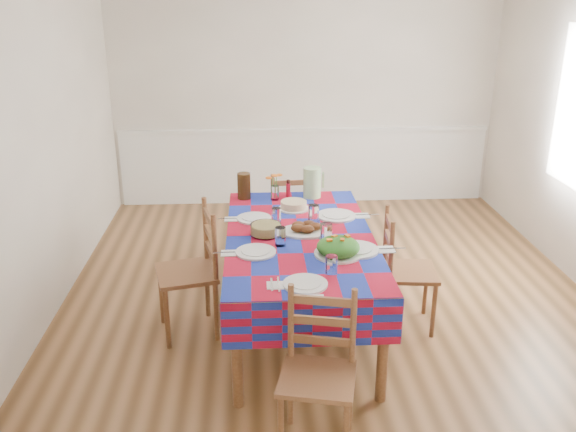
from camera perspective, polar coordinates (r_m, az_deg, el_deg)
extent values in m
cube|color=brown|center=(5.32, 3.76, -7.62)|extent=(4.50, 5.00, 0.04)
cube|color=beige|center=(7.28, 1.59, 11.58)|extent=(4.50, 0.04, 2.70)
cube|color=beige|center=(2.49, 11.52, -7.04)|extent=(4.50, 0.04, 2.70)
cube|color=beige|center=(5.06, -22.44, 6.03)|extent=(0.04, 5.00, 2.70)
cube|color=white|center=(7.32, 1.59, 8.03)|extent=(4.41, 0.06, 0.04)
cube|color=white|center=(7.44, 1.54, 4.68)|extent=(4.41, 0.03, 0.90)
cylinder|color=brown|center=(3.85, -4.79, -12.86)|extent=(0.07, 0.07, 0.74)
cylinder|color=brown|center=(3.93, 8.89, -12.33)|extent=(0.07, 0.07, 0.74)
cylinder|color=brown|center=(5.48, -4.42, -2.23)|extent=(0.07, 0.07, 0.74)
cylinder|color=brown|center=(5.54, 5.04, -2.01)|extent=(0.07, 0.07, 0.74)
cube|color=brown|center=(4.50, 1.10, -2.08)|extent=(1.03, 1.96, 0.04)
cube|color=#A40E26|center=(4.49, 1.10, -1.80)|extent=(1.07, 2.00, 0.01)
cube|color=#A40E26|center=(4.54, -5.70, -3.80)|extent=(0.01, 2.00, 0.31)
cube|color=#A40E26|center=(4.62, 7.76, -3.46)|extent=(0.01, 2.00, 0.31)
cube|color=#A40E26|center=(3.66, 2.30, -10.08)|extent=(1.07, 0.01, 0.31)
cube|color=#A40E26|center=(5.48, 0.28, 0.65)|extent=(1.07, 0.01, 0.31)
cylinder|color=silver|center=(3.74, 1.63, -6.37)|extent=(0.28, 0.28, 0.01)
cylinder|color=silver|center=(3.74, 1.63, -6.23)|extent=(0.19, 0.19, 0.01)
cylinder|color=white|center=(3.85, 4.08, -4.67)|extent=(0.08, 0.08, 0.13)
cube|color=silver|center=(3.74, -1.22, -6.50)|extent=(0.10, 0.10, 0.01)
cube|color=silver|center=(3.73, -1.53, -6.44)|extent=(0.01, 0.17, 0.00)
cube|color=silver|center=(3.73, -0.90, -6.43)|extent=(0.01, 0.21, 0.00)
cylinder|color=silver|center=(4.18, -3.04, -3.38)|extent=(0.28, 0.28, 0.01)
cylinder|color=silver|center=(4.18, -3.04, -3.25)|extent=(0.20, 0.20, 0.01)
cylinder|color=white|center=(4.28, -0.71, -1.92)|extent=(0.08, 0.08, 0.13)
cube|color=silver|center=(4.19, -5.58, -3.48)|extent=(0.10, 0.10, 0.01)
cube|color=silver|center=(4.19, -5.87, -3.42)|extent=(0.18, 0.01, 0.00)
cube|color=silver|center=(4.19, -5.30, -3.41)|extent=(0.21, 0.01, 0.00)
cylinder|color=silver|center=(4.79, -3.20, -0.21)|extent=(0.27, 0.27, 0.01)
cylinder|color=silver|center=(4.79, -3.21, -0.10)|extent=(0.19, 0.19, 0.01)
cylinder|color=white|center=(4.66, -1.11, -0.02)|extent=(0.08, 0.08, 0.13)
cube|color=silver|center=(4.79, -5.36, -0.30)|extent=(0.10, 0.10, 0.01)
cube|color=silver|center=(4.79, -5.60, -0.25)|extent=(0.17, 0.01, 0.00)
cube|color=silver|center=(4.79, -5.12, -0.24)|extent=(0.20, 0.01, 0.00)
cylinder|color=silver|center=(4.24, 6.41, -3.15)|extent=(0.31, 0.31, 0.02)
cylinder|color=silver|center=(4.23, 6.42, -3.00)|extent=(0.22, 0.22, 0.01)
cylinder|color=white|center=(4.31, 3.57, -1.67)|extent=(0.09, 0.09, 0.15)
cube|color=silver|center=(4.28, 9.16, -3.12)|extent=(0.12, 0.12, 0.01)
cube|color=silver|center=(4.27, 8.86, -3.05)|extent=(0.20, 0.01, 0.00)
cube|color=silver|center=(4.28, 9.47, -3.03)|extent=(0.23, 0.01, 0.00)
cylinder|color=silver|center=(4.85, 4.52, 0.03)|extent=(0.31, 0.31, 0.02)
cylinder|color=silver|center=(4.84, 4.53, 0.16)|extent=(0.22, 0.22, 0.01)
cylinder|color=white|center=(4.67, 2.39, 0.16)|extent=(0.09, 0.09, 0.15)
cube|color=silver|center=(4.88, 6.93, 0.03)|extent=(0.12, 0.12, 0.01)
cube|color=silver|center=(4.88, 6.67, 0.09)|extent=(0.20, 0.01, 0.00)
cube|color=silver|center=(4.88, 7.20, 0.10)|extent=(0.23, 0.01, 0.00)
ellipsoid|color=silver|center=(4.52, 1.68, -1.45)|extent=(0.39, 0.28, 0.02)
ellipsoid|color=#311708|center=(4.51, 2.56, -0.98)|extent=(0.10, 0.09, 0.06)
ellipsoid|color=#311708|center=(4.55, 1.95, -0.77)|extent=(0.10, 0.09, 0.06)
ellipsoid|color=#311708|center=(4.53, 1.00, -0.85)|extent=(0.10, 0.09, 0.06)
ellipsoid|color=#311708|center=(4.48, 0.92, -1.13)|extent=(0.10, 0.09, 0.06)
ellipsoid|color=#311708|center=(4.46, 1.82, -1.24)|extent=(0.10, 0.09, 0.06)
cylinder|color=silver|center=(4.16, 4.70, -3.54)|extent=(0.33, 0.33, 0.02)
ellipsoid|color=#144C13|center=(4.14, 4.72, -2.89)|extent=(0.29, 0.29, 0.13)
cube|color=orange|center=(4.08, 3.90, -2.26)|extent=(0.04, 0.03, 0.01)
cube|color=orange|center=(4.14, 4.39, -1.89)|extent=(0.05, 0.05, 0.01)
cube|color=orange|center=(4.09, 5.11, -2.22)|extent=(0.03, 0.04, 0.01)
cube|color=orange|center=(4.16, 5.58, -1.86)|extent=(0.04, 0.05, 0.01)
cylinder|color=white|center=(4.47, -2.09, -1.26)|extent=(0.23, 0.23, 0.08)
cylinder|color=#E4D178|center=(4.47, -2.09, -1.25)|extent=(0.21, 0.21, 0.07)
cylinder|color=silver|center=(5.00, 0.54, 0.70)|extent=(0.25, 0.25, 0.01)
cylinder|color=tan|center=(4.98, 0.54, 1.08)|extent=(0.21, 0.21, 0.06)
cube|color=black|center=(4.41, 3.04, -2.13)|extent=(0.11, 0.27, 0.01)
cube|color=black|center=(4.43, 3.61, -2.02)|extent=(0.05, 0.28, 0.01)
cylinder|color=white|center=(5.21, -1.24, 2.20)|extent=(0.07, 0.07, 0.12)
cylinder|color=#377F2A|center=(5.19, -1.47, 2.67)|extent=(0.01, 0.01, 0.18)
ellipsoid|color=orange|center=(5.17, -1.82, 3.59)|extent=(0.06, 0.06, 0.02)
cylinder|color=#377F2A|center=(5.21, -1.08, 2.71)|extent=(0.01, 0.01, 0.18)
ellipsoid|color=orange|center=(5.19, -0.83, 3.86)|extent=(0.06, 0.06, 0.02)
cylinder|color=#377F2A|center=(5.18, -1.23, 2.62)|extent=(0.01, 0.01, 0.18)
ellipsoid|color=orange|center=(5.12, -1.23, 3.81)|extent=(0.06, 0.06, 0.02)
cylinder|color=red|center=(5.27, 0.02, 2.59)|extent=(0.04, 0.04, 0.16)
cylinder|color=#B3E3A0|center=(5.26, 2.27, 3.15)|extent=(0.15, 0.15, 0.26)
cylinder|color=#331D0B|center=(5.24, -4.14, 2.82)|extent=(0.11, 0.11, 0.22)
cube|color=silver|center=(3.59, 2.66, -7.58)|extent=(0.09, 0.03, 0.02)
cylinder|color=brown|center=(3.53, -0.68, -19.39)|extent=(0.04, 0.04, 0.44)
cylinder|color=brown|center=(3.79, 0.24, -16.17)|extent=(0.04, 0.04, 0.44)
cylinder|color=brown|center=(3.76, 5.82, -16.62)|extent=(0.04, 0.04, 0.44)
cube|color=brown|center=(3.49, 2.77, -14.95)|extent=(0.49, 0.48, 0.03)
cylinder|color=brown|center=(3.53, 0.27, -9.98)|extent=(0.04, 0.04, 0.49)
cylinder|color=brown|center=(3.50, 6.11, -10.40)|extent=(0.04, 0.04, 0.49)
cube|color=brown|center=(3.57, 3.15, -11.57)|extent=(0.35, 0.10, 0.05)
cube|color=brown|center=(3.50, 3.19, -9.79)|extent=(0.35, 0.10, 0.05)
cube|color=brown|center=(3.44, 3.23, -7.94)|extent=(0.35, 0.10, 0.05)
cylinder|color=brown|center=(6.08, 1.50, -1.35)|extent=(0.03, 0.03, 0.43)
cylinder|color=brown|center=(6.04, -1.74, -1.51)|extent=(0.03, 0.03, 0.43)
cylinder|color=brown|center=(5.79, 1.99, -2.55)|extent=(0.03, 0.03, 0.43)
cylinder|color=brown|center=(5.75, -1.41, -2.72)|extent=(0.03, 0.03, 0.43)
cube|color=brown|center=(5.83, 0.09, 0.07)|extent=(0.43, 0.41, 0.03)
cylinder|color=brown|center=(5.62, 2.06, 1.69)|extent=(0.03, 0.03, 0.48)
cylinder|color=brown|center=(5.57, -1.44, 1.55)|extent=(0.03, 0.03, 0.48)
cube|color=brown|center=(5.62, 0.32, 0.70)|extent=(0.35, 0.04, 0.05)
cube|color=brown|center=(5.58, 0.32, 1.90)|extent=(0.35, 0.04, 0.05)
cube|color=brown|center=(5.54, 0.32, 3.12)|extent=(0.35, 0.04, 0.05)
cylinder|color=brown|center=(4.89, -11.75, -7.27)|extent=(0.04, 0.04, 0.48)
cylinder|color=brown|center=(4.56, -11.25, -9.44)|extent=(0.04, 0.04, 0.48)
cylinder|color=brown|center=(4.93, -7.56, -6.79)|extent=(0.04, 0.04, 0.48)
cylinder|color=brown|center=(4.59, -6.73, -8.89)|extent=(0.04, 0.04, 0.48)
cube|color=brown|center=(4.62, -9.51, -5.29)|extent=(0.52, 0.53, 0.03)
cylinder|color=brown|center=(4.72, -7.72, -1.33)|extent=(0.04, 0.04, 0.53)
cylinder|color=brown|center=(4.37, -6.87, -3.12)|extent=(0.04, 0.04, 0.53)
cube|color=brown|center=(4.59, -7.25, -3.41)|extent=(0.11, 0.38, 0.05)
cube|color=brown|center=(4.53, -7.33, -1.82)|extent=(0.11, 0.38, 0.05)
cube|color=brown|center=(4.48, -7.41, -0.19)|extent=(0.11, 0.38, 0.05)
cylinder|color=brown|center=(4.74, 13.47, -8.62)|extent=(0.04, 0.04, 0.44)
cylinder|color=brown|center=(5.04, 12.75, -6.68)|extent=(0.04, 0.04, 0.44)
cylinder|color=brown|center=(4.68, 9.42, -8.66)|extent=(0.04, 0.04, 0.44)
cylinder|color=brown|center=(4.99, 8.96, -6.69)|extent=(0.04, 0.04, 0.44)
cube|color=brown|center=(4.76, 11.35, -5.14)|extent=(0.43, 0.45, 0.03)
cylinder|color=brown|center=(4.48, 9.64, -3.45)|extent=(0.04, 0.04, 0.49)
cylinder|color=brown|center=(4.80, 9.15, -1.74)|extent=(0.04, 0.04, 0.49)
cube|color=brown|center=(4.68, 9.32, -3.67)|extent=(0.05, 0.35, 0.05)
cube|color=brown|center=(4.63, 9.41, -2.23)|extent=(0.05, 0.35, 0.05)
cube|color=brown|center=(4.58, 9.50, -0.76)|extent=(0.05, 0.35, 0.05)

